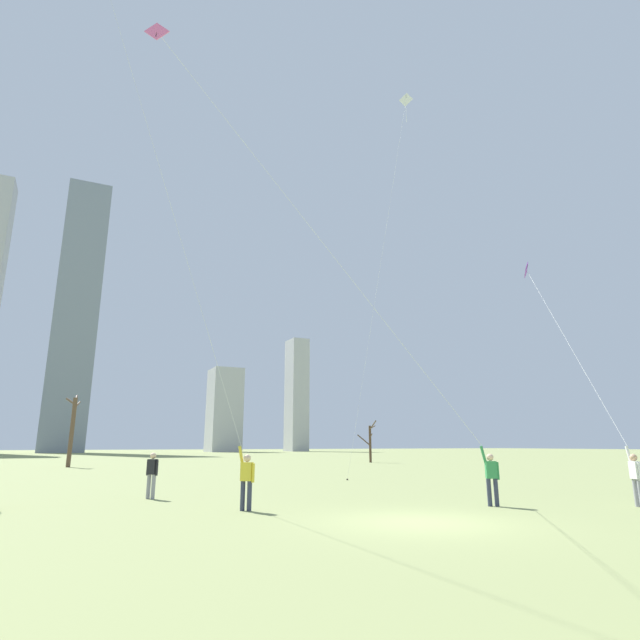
{
  "coord_description": "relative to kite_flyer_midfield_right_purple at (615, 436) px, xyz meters",
  "views": [
    {
      "loc": [
        -8.21,
        -11.31,
        1.91
      ],
      "look_at": [
        0.0,
        6.0,
        6.6
      ],
      "focal_mm": 28.65,
      "sensor_mm": 36.0,
      "label": 1
    }
  ],
  "objects": [
    {
      "name": "ground_plane",
      "position": [
        -8.77,
        -0.67,
        -2.21
      ],
      "size": [
        400.0,
        400.0,
        0.0
      ],
      "primitive_type": "plane",
      "color": "#848E56"
    },
    {
      "name": "kite_flyer_midfield_right_purple",
      "position": [
        0.0,
        0.0,
        0.0
      ],
      "size": [
        5.72,
        8.63,
        11.67
      ],
      "color": "gray",
      "rests_on": "ground"
    },
    {
      "name": "kite_flyer_midfield_center_teal",
      "position": [
        -13.72,
        4.79,
        4.56
      ],
      "size": [
        6.29,
        5.96,
        22.79
      ],
      "color": "#33384C",
      "rests_on": "ground"
    },
    {
      "name": "kite_flyer_far_back_pink",
      "position": [
        -5.98,
        1.54,
        0.6
      ],
      "size": [
        11.72,
        3.77,
        16.91
      ],
      "color": "#33384C",
      "rests_on": "ground"
    },
    {
      "name": "bystander_watching_nearby",
      "position": [
        -14.22,
        8.19,
        -1.31
      ],
      "size": [
        0.37,
        0.41,
        1.62
      ],
      "color": "gray",
      "rests_on": "ground"
    },
    {
      "name": "distant_kite_low_near_trees_white",
      "position": [
        0.59,
        12.69,
        19.42
      ],
      "size": [
        4.59,
        1.63,
        25.0
      ],
      "color": "white",
      "rests_on": "ground"
    },
    {
      "name": "bare_tree_rightmost",
      "position": [
        12.73,
        37.78,
        0.04
      ],
      "size": [
        2.22,
        2.65,
        4.44
      ],
      "color": "#4C3828",
      "rests_on": "ground"
    },
    {
      "name": "bare_tree_far_right_edge",
      "position": [
        -17.06,
        38.86,
        1.07
      ],
      "size": [
        1.29,
        1.94,
        6.37
      ],
      "color": "brown",
      "rests_on": "ground"
    },
    {
      "name": "skyline_mid_tower_left",
      "position": [
        -19.09,
        124.89,
        31.97
      ],
      "size": [
        10.18,
        5.21,
        68.36
      ],
      "color": "gray",
      "rests_on": "ground"
    },
    {
      "name": "skyline_tall_tower",
      "position": [
        41.56,
        127.43,
        14.05
      ],
      "size": [
        5.09,
        7.11,
        32.53
      ],
      "color": "#B2B2B7",
      "rests_on": "ground"
    },
    {
      "name": "skyline_mid_tower_right",
      "position": [
        19.55,
        125.51,
        8.83
      ],
      "size": [
        8.0,
        9.45,
        22.09
      ],
      "color": "#B2B2B7",
      "rests_on": "ground"
    }
  ]
}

